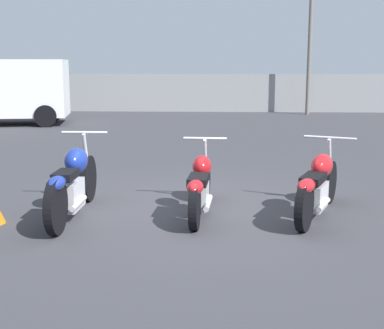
{
  "coord_description": "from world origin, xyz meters",
  "views": [
    {
      "loc": [
        0.34,
        -7.17,
        1.96
      ],
      "look_at": [
        0.0,
        -0.19,
        0.65
      ],
      "focal_mm": 50.0,
      "sensor_mm": 36.0,
      "label": 1
    }
  ],
  "objects_px": {
    "light_pole_right": "(311,9)",
    "motorcycle_slot_2": "(318,185)",
    "motorcycle_slot_0": "(73,183)",
    "motorcycle_slot_1": "(200,186)"
  },
  "relations": [
    {
      "from": "motorcycle_slot_1",
      "to": "motorcycle_slot_2",
      "type": "distance_m",
      "value": 1.53
    },
    {
      "from": "light_pole_right",
      "to": "motorcycle_slot_1",
      "type": "bearing_deg",
      "value": -104.44
    },
    {
      "from": "motorcycle_slot_0",
      "to": "motorcycle_slot_1",
      "type": "bearing_deg",
      "value": 6.4
    },
    {
      "from": "motorcycle_slot_1",
      "to": "motorcycle_slot_2",
      "type": "relative_size",
      "value": 1.04
    },
    {
      "from": "light_pole_right",
      "to": "motorcycle_slot_1",
      "type": "relative_size",
      "value": 3.31
    },
    {
      "from": "motorcycle_slot_0",
      "to": "motorcycle_slot_1",
      "type": "distance_m",
      "value": 1.66
    },
    {
      "from": "light_pole_right",
      "to": "motorcycle_slot_1",
      "type": "xyz_separation_m",
      "value": [
        -3.77,
        -14.65,
        -3.66
      ]
    },
    {
      "from": "light_pole_right",
      "to": "motorcycle_slot_2",
      "type": "height_order",
      "value": "light_pole_right"
    },
    {
      "from": "light_pole_right",
      "to": "motorcycle_slot_0",
      "type": "height_order",
      "value": "light_pole_right"
    },
    {
      "from": "light_pole_right",
      "to": "motorcycle_slot_0",
      "type": "relative_size",
      "value": 3.03
    }
  ]
}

